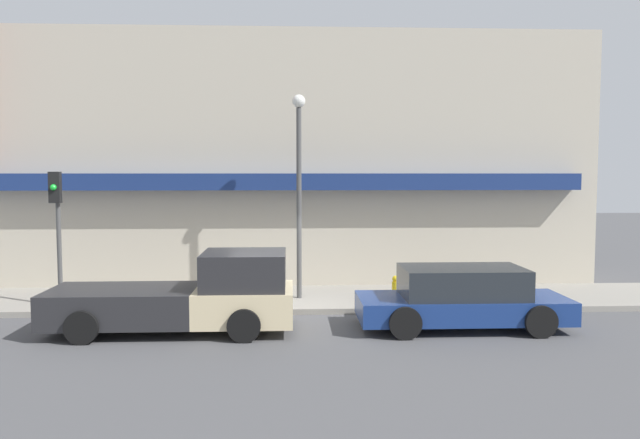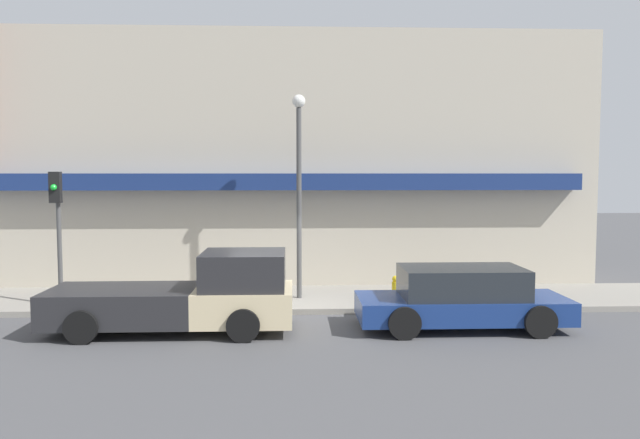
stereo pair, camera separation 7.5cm
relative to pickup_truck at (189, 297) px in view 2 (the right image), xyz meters
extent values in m
plane|color=#4C4C4F|center=(2.00, 1.53, -0.80)|extent=(80.00, 80.00, 0.00)
cube|color=gray|center=(2.00, 3.22, -0.73)|extent=(36.00, 3.37, 0.15)
cube|color=#BCB29E|center=(2.00, 6.40, 3.21)|extent=(19.80, 3.00, 8.02)
cube|color=navy|center=(2.00, 4.60, 2.56)|extent=(18.22, 0.60, 0.50)
cube|color=beige|center=(1.26, 0.00, -0.18)|extent=(2.21, 1.97, 0.77)
cube|color=#262628|center=(1.26, 0.00, 0.61)|extent=(1.88, 1.81, 0.82)
cube|color=#262628|center=(-1.50, 0.00, -0.18)|extent=(3.31, 1.97, 0.77)
cylinder|color=black|center=(1.31, 0.98, -0.44)|extent=(0.73, 0.22, 0.73)
cylinder|color=black|center=(1.31, -0.98, -0.44)|extent=(0.73, 0.22, 0.73)
cylinder|color=black|center=(-2.11, 0.98, -0.44)|extent=(0.73, 0.22, 0.73)
cylinder|color=black|center=(-2.11, -0.98, -0.44)|extent=(0.73, 0.22, 0.73)
cube|color=navy|center=(6.31, 0.00, -0.32)|extent=(4.85, 1.83, 0.53)
cube|color=#23282D|center=(6.31, 0.00, 0.29)|extent=(2.81, 1.65, 0.69)
cylinder|color=black|center=(7.81, 0.92, -0.44)|extent=(0.73, 0.22, 0.73)
cylinder|color=black|center=(7.81, -0.92, -0.44)|extent=(0.73, 0.22, 0.73)
cylinder|color=black|center=(4.81, 0.92, -0.44)|extent=(0.73, 0.22, 0.73)
cylinder|color=black|center=(4.81, -0.92, -0.44)|extent=(0.73, 0.22, 0.73)
cylinder|color=yellow|center=(5.12, 2.23, -0.37)|extent=(0.18, 0.18, 0.57)
sphere|color=yellow|center=(5.12, 2.23, -0.01)|extent=(0.17, 0.17, 0.17)
cylinder|color=#4C4C4C|center=(2.55, 3.01, 1.98)|extent=(0.14, 0.14, 5.25)
sphere|color=silver|center=(2.55, 3.01, 4.78)|extent=(0.36, 0.36, 0.36)
cylinder|color=#4C4C4C|center=(-3.71, 2.23, 1.10)|extent=(0.12, 0.12, 3.51)
cube|color=black|center=(-3.71, 2.07, 2.46)|extent=(0.28, 0.20, 0.80)
sphere|color=green|center=(-3.71, 1.95, 2.46)|extent=(0.16, 0.16, 0.16)
camera|label=1|loc=(2.34, -14.18, 2.81)|focal=35.00mm
camera|label=2|loc=(2.41, -14.18, 2.81)|focal=35.00mm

